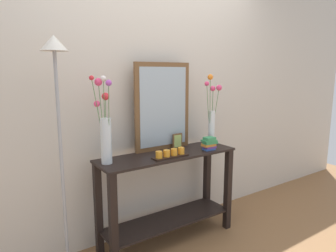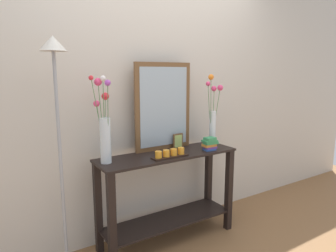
% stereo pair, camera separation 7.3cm
% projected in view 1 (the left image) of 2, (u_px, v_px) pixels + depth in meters
% --- Properties ---
extents(ground_plane, '(7.00, 6.00, 0.02)m').
position_uv_depth(ground_plane, '(168.00, 240.00, 2.74)').
color(ground_plane, brown).
extents(wall_back, '(6.40, 0.08, 2.70)m').
position_uv_depth(wall_back, '(149.00, 89.00, 2.75)').
color(wall_back, beige).
rests_on(wall_back, ground).
extents(console_table, '(1.26, 0.38, 0.81)m').
position_uv_depth(console_table, '(168.00, 189.00, 2.65)').
color(console_table, black).
rests_on(console_table, ground).
extents(mirror_leaning, '(0.56, 0.03, 0.78)m').
position_uv_depth(mirror_leaning, '(163.00, 107.00, 2.68)').
color(mirror_leaning, brown).
rests_on(mirror_leaning, console_table).
extents(tall_vase_left, '(0.17, 0.23, 0.67)m').
position_uv_depth(tall_vase_left, '(105.00, 129.00, 2.28)').
color(tall_vase_left, silver).
rests_on(tall_vase_left, console_table).
extents(vase_right, '(0.19, 0.20, 0.68)m').
position_uv_depth(vase_right, '(212.00, 116.00, 2.81)').
color(vase_right, silver).
rests_on(vase_right, console_table).
extents(candle_tray, '(0.32, 0.09, 0.07)m').
position_uv_depth(candle_tray, '(170.00, 154.00, 2.48)').
color(candle_tray, black).
rests_on(candle_tray, console_table).
extents(picture_frame_small, '(0.10, 0.01, 0.14)m').
position_uv_depth(picture_frame_small, '(177.00, 141.00, 2.77)').
color(picture_frame_small, brown).
rests_on(picture_frame_small, console_table).
extents(book_stack, '(0.14, 0.10, 0.12)m').
position_uv_depth(book_stack, '(209.00, 143.00, 2.72)').
color(book_stack, '#2D519E').
rests_on(book_stack, console_table).
extents(floor_lamp, '(0.24, 0.24, 1.74)m').
position_uv_depth(floor_lamp, '(59.00, 121.00, 2.03)').
color(floor_lamp, '#9E9EA3').
rests_on(floor_lamp, ground).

